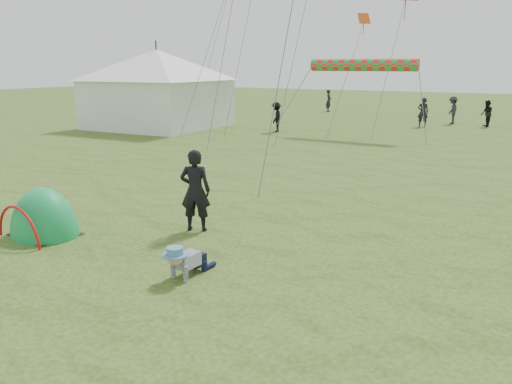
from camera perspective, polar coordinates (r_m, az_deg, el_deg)
The scene contains 14 objects.
ground at distance 9.20m, azimuth -16.50°, elevation -9.63°, with size 140.00×140.00×0.00m, color #294612.
crawling_toddler at distance 8.94m, azimuth -8.13°, elevation -7.67°, with size 0.58×0.83×0.63m, color black, non-canonical shape.
popup_tent at distance 12.02m, azimuth -22.91°, elevation -4.51°, with size 1.64×1.35×2.13m, color #0B843D.
standing_adult at distance 11.20m, azimuth -6.95°, elevation 0.16°, with size 0.68×0.44×1.86m, color black.
event_marquee at distance 31.12m, azimuth -11.16°, elevation 11.80°, with size 7.15×7.15×4.92m, color white, non-canonical shape.
crowd_person_0 at distance 31.81m, azimuth -14.71°, elevation 8.64°, with size 0.58×0.38×1.58m, color black.
crowd_person_2 at distance 33.13m, azimuth -15.49°, elevation 8.82°, with size 0.95×0.39×1.61m, color #2A3E46.
crowd_person_6 at distance 41.67m, azimuth 8.31°, elevation 10.29°, with size 0.65×0.43×1.78m, color black.
crowd_person_9 at distance 34.77m, azimuth 21.55°, elevation 8.70°, with size 1.14×0.65×1.76m, color #26262E.
crowd_person_12 at distance 32.47m, azimuth 18.54°, elevation 8.64°, with size 0.65×0.42×1.77m, color black.
crowd_person_13 at distance 33.87m, azimuth 24.85°, elevation 8.13°, with size 0.78×0.61×1.61m, color black.
crowd_person_15 at distance 28.37m, azimuth 2.34°, elevation 8.55°, with size 1.08×0.62×1.67m, color black.
rainbow_tube_kite at distance 27.14m, azimuth 12.11°, elevation 14.01°, with size 0.64×0.64×5.62m, color red.
diamond_kite_1 at distance 30.77m, azimuth 12.24°, elevation 18.83°, with size 0.71×0.71×0.00m, color #E04F0F.
Camera 1 is at (6.26, -5.67, 3.62)m, focal length 35.00 mm.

